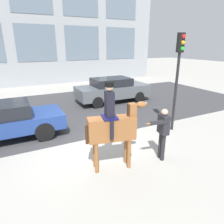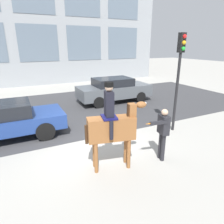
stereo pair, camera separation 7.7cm
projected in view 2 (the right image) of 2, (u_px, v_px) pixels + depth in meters
name	position (u px, v px, depth m)	size (l,w,h in m)	color
ground_plane	(93.00, 145.00, 7.38)	(80.00, 80.00, 0.00)	#9E9B93
road_surface	(63.00, 109.00, 11.43)	(23.54, 8.50, 0.01)	#38383A
mounted_horse_lead	(113.00, 126.00, 5.62)	(1.76, 0.71, 2.58)	brown
pedestrian_bystander	(163.00, 131.00, 6.13)	(0.88, 0.44, 1.69)	#232328
street_car_near_lane	(3.00, 120.00, 7.61)	(4.47, 1.85, 1.43)	navy
street_car_far_lane	(114.00, 89.00, 12.74)	(4.65, 1.93, 1.53)	#51565B
traffic_light	(179.00, 68.00, 7.82)	(0.24, 0.29, 3.95)	black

